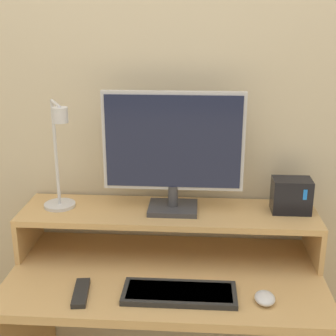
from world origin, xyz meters
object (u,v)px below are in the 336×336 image
desk_lamp (59,163)px  remote_control (81,293)px  monitor (173,148)px  keyboard (179,293)px  router_dock (291,195)px  mouse (265,298)px

desk_lamp → remote_control: size_ratio=2.59×
monitor → keyboard: size_ratio=1.38×
monitor → desk_lamp: size_ratio=1.23×
desk_lamp → router_dock: desk_lamp is taller
keyboard → mouse: 0.27m
desk_lamp → mouse: desk_lamp is taller
router_dock → desk_lamp: bearing=-176.1°
monitor → remote_control: bearing=-131.8°
router_dock → mouse: 0.41m
monitor → desk_lamp: bearing=-174.3°
monitor → router_dock: monitor is taller
keyboard → router_dock: bearing=38.4°
desk_lamp → monitor: bearing=5.7°
monitor → mouse: 0.58m
mouse → remote_control: bearing=179.9°
keyboard → mouse: bearing=-3.9°
desk_lamp → router_dock: bearing=3.9°
keyboard → remote_control: size_ratio=2.32×
desk_lamp → remote_control: bearing=-65.2°
keyboard → remote_control: keyboard is taller
monitor → mouse: monitor is taller
keyboard → mouse: (0.27, -0.02, 0.01)m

